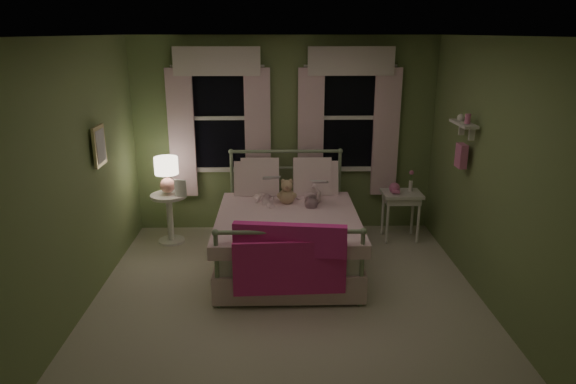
{
  "coord_description": "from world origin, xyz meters",
  "views": [
    {
      "loc": [
        -0.1,
        -4.68,
        2.63
      ],
      "look_at": [
        0.02,
        0.55,
        1.0
      ],
      "focal_mm": 32.0,
      "sensor_mm": 36.0,
      "label": 1
    }
  ],
  "objects_px": {
    "child_left": "(263,177)",
    "nightstand_right": "(401,200)",
    "table_lamp": "(167,171)",
    "nightstand_left": "(170,211)",
    "child_right": "(310,177)",
    "bed": "(287,233)",
    "teddy_bear": "(287,193)"
  },
  "relations": [
    {
      "from": "child_left",
      "to": "nightstand_right",
      "type": "xyz_separation_m",
      "value": [
        1.78,
        0.3,
        -0.4
      ]
    },
    {
      "from": "nightstand_right",
      "to": "child_right",
      "type": "bearing_deg",
      "value": -166.24
    },
    {
      "from": "child_left",
      "to": "child_right",
      "type": "relative_size",
      "value": 0.99
    },
    {
      "from": "bed",
      "to": "child_left",
      "type": "bearing_deg",
      "value": 123.6
    },
    {
      "from": "table_lamp",
      "to": "nightstand_right",
      "type": "distance_m",
      "value": 3.03
    },
    {
      "from": "table_lamp",
      "to": "child_left",
      "type": "bearing_deg",
      "value": -12.91
    },
    {
      "from": "bed",
      "to": "child_left",
      "type": "relative_size",
      "value": 2.71
    },
    {
      "from": "child_left",
      "to": "table_lamp",
      "type": "relative_size",
      "value": 1.61
    },
    {
      "from": "teddy_bear",
      "to": "nightstand_left",
      "type": "relative_size",
      "value": 0.49
    },
    {
      "from": "child_left",
      "to": "nightstand_right",
      "type": "relative_size",
      "value": 1.17
    },
    {
      "from": "teddy_bear",
      "to": "table_lamp",
      "type": "xyz_separation_m",
      "value": [
        -1.51,
        0.44,
        0.16
      ]
    },
    {
      "from": "child_right",
      "to": "nightstand_left",
      "type": "height_order",
      "value": "child_right"
    },
    {
      "from": "nightstand_left",
      "to": "teddy_bear",
      "type": "bearing_deg",
      "value": -16.26
    },
    {
      "from": "bed",
      "to": "teddy_bear",
      "type": "height_order",
      "value": "bed"
    },
    {
      "from": "child_right",
      "to": "bed",
      "type": "bearing_deg",
      "value": 59.38
    },
    {
      "from": "table_lamp",
      "to": "nightstand_right",
      "type": "bearing_deg",
      "value": 0.34
    },
    {
      "from": "bed",
      "to": "nightstand_right",
      "type": "distance_m",
      "value": 1.67
    },
    {
      "from": "bed",
      "to": "table_lamp",
      "type": "xyz_separation_m",
      "value": [
        -1.51,
        0.7,
        0.57
      ]
    },
    {
      "from": "child_right",
      "to": "teddy_bear",
      "type": "height_order",
      "value": "child_right"
    },
    {
      "from": "table_lamp",
      "to": "nightstand_right",
      "type": "xyz_separation_m",
      "value": [
        3.01,
        0.02,
        -0.4
      ]
    },
    {
      "from": "child_left",
      "to": "child_right",
      "type": "distance_m",
      "value": 0.56
    },
    {
      "from": "nightstand_right",
      "to": "table_lamp",
      "type": "bearing_deg",
      "value": -179.66
    },
    {
      "from": "child_left",
      "to": "teddy_bear",
      "type": "bearing_deg",
      "value": 136.78
    },
    {
      "from": "bed",
      "to": "nightstand_right",
      "type": "bearing_deg",
      "value": 25.65
    },
    {
      "from": "bed",
      "to": "teddy_bear",
      "type": "relative_size",
      "value": 6.38
    },
    {
      "from": "child_right",
      "to": "nightstand_left",
      "type": "xyz_separation_m",
      "value": [
        -1.79,
        0.28,
        -0.53
      ]
    },
    {
      "from": "bed",
      "to": "nightstand_left",
      "type": "distance_m",
      "value": 1.66
    },
    {
      "from": "child_left",
      "to": "nightstand_left",
      "type": "height_order",
      "value": "child_left"
    },
    {
      "from": "teddy_bear",
      "to": "table_lamp",
      "type": "distance_m",
      "value": 1.58
    },
    {
      "from": "table_lamp",
      "to": "nightstand_right",
      "type": "height_order",
      "value": "table_lamp"
    },
    {
      "from": "teddy_bear",
      "to": "nightstand_right",
      "type": "bearing_deg",
      "value": 16.95
    },
    {
      "from": "child_left",
      "to": "teddy_bear",
      "type": "relative_size",
      "value": 2.36
    }
  ]
}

